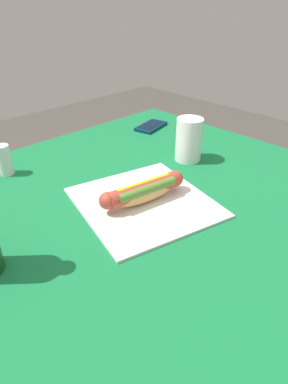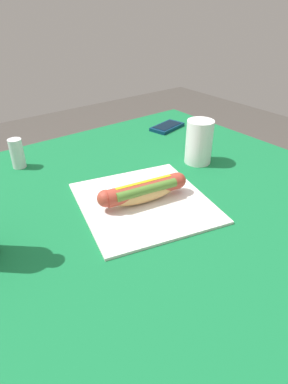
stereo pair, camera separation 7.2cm
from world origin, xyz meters
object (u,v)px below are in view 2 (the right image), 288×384
at_px(drinking_cup, 199,142).
at_px(hot_dog, 144,191).
at_px(cell_phone, 167,127).
at_px(salt_shaker, 17,153).

bearing_deg(drinking_cup, hot_dog, 17.68).
relative_size(cell_phone, drinking_cup, 1.11).
bearing_deg(hot_dog, drinking_cup, -162.32).
relative_size(cell_phone, salt_shaker, 1.67).
distance_m(cell_phone, drinking_cup, 0.28).
xyz_separation_m(hot_dog, cell_phone, (-0.36, -0.33, -0.03)).
bearing_deg(hot_dog, salt_shaker, -65.87).
height_order(cell_phone, salt_shaker, salt_shaker).
relative_size(hot_dog, salt_shaker, 2.63).
distance_m(cell_phone, salt_shaker, 0.52).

